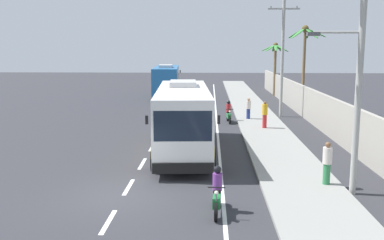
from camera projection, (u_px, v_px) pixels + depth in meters
ground_plane at (123, 197)px, 16.30m from camera, size 160.00×160.00×0.00m
sidewalk_kerb at (271, 140)px, 25.86m from camera, size 3.20×90.00×0.14m
lane_markings at (196, 127)px, 30.39m from camera, size 3.83×71.00×0.01m
boundary_wall at (321, 111)px, 29.46m from camera, size 0.24×60.00×2.43m
coach_bus_foreground at (183, 116)px, 23.03m from camera, size 3.46×10.83×3.64m
coach_bus_far_lane at (166, 80)px, 48.94m from camera, size 3.39×11.13×3.58m
motorcycle_beside_bus at (229, 114)px, 32.30m from camera, size 0.56×1.96×1.59m
motorcycle_trailing at (217, 194)px, 14.63m from camera, size 0.56×1.96×1.57m
pedestrian_near_kerb at (248, 108)px, 33.06m from camera, size 0.36×0.36×1.55m
pedestrian_midwalk at (327, 162)px, 17.21m from camera, size 0.36×0.36×1.69m
pedestrian_far_walk at (265, 114)px, 29.29m from camera, size 0.36×0.36×1.78m
utility_pole_nearest at (358, 75)px, 15.89m from camera, size 2.91×0.24×8.42m
utility_pole_mid at (282, 54)px, 34.26m from camera, size 2.47×0.24×9.45m
palm_nearest at (275, 57)px, 49.27m from camera, size 3.17×3.24×5.96m
palm_second at (305, 49)px, 35.79m from camera, size 3.12×3.18×7.20m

